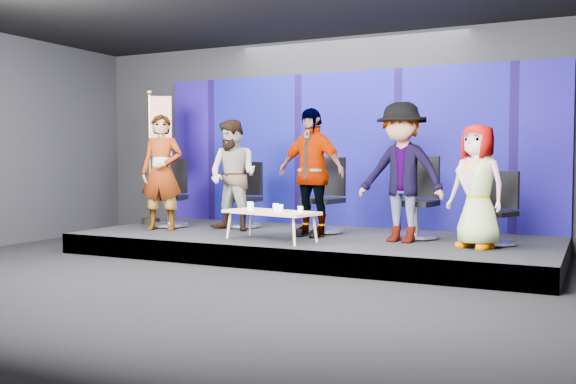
# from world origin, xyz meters

# --- Properties ---
(ground) EXTENTS (10.00, 10.00, 0.00)m
(ground) POSITION_xyz_m (0.00, 0.00, 0.00)
(ground) COLOR black
(ground) RESTS_ON ground
(room_walls) EXTENTS (10.02, 8.02, 3.51)m
(room_walls) POSITION_xyz_m (0.00, 0.00, 2.43)
(room_walls) COLOR black
(room_walls) RESTS_ON ground
(riser) EXTENTS (7.00, 3.00, 0.30)m
(riser) POSITION_xyz_m (0.00, 2.50, 0.15)
(riser) COLOR black
(riser) RESTS_ON ground
(backdrop) EXTENTS (7.00, 0.08, 2.60)m
(backdrop) POSITION_xyz_m (0.00, 3.95, 1.60)
(backdrop) COLOR #16085E
(backdrop) RESTS_ON riser
(chair_a) EXTENTS (0.82, 0.82, 1.14)m
(chair_a) POSITION_xyz_m (-2.61, 2.53, 0.67)
(chair_a) COLOR silver
(chair_a) RESTS_ON riser
(panelist_a) EXTENTS (0.78, 0.64, 1.84)m
(panelist_a) POSITION_xyz_m (-2.42, 2.06, 1.22)
(panelist_a) COLOR black
(panelist_a) RESTS_ON riser
(chair_b) EXTENTS (0.67, 0.67, 1.09)m
(chair_b) POSITION_xyz_m (-1.44, 2.99, 0.66)
(chair_b) COLOR silver
(chair_b) RESTS_ON riser
(panelist_b) EXTENTS (0.92, 0.75, 1.76)m
(panelist_b) POSITION_xyz_m (-1.36, 2.49, 1.18)
(panelist_b) COLOR black
(panelist_b) RESTS_ON riser
(chair_c) EXTENTS (0.75, 0.75, 1.16)m
(chair_c) POSITION_xyz_m (0.06, 2.85, 0.68)
(chair_c) COLOR silver
(chair_c) RESTS_ON riser
(panelist_c) EXTENTS (1.16, 0.63, 1.88)m
(panelist_c) POSITION_xyz_m (0.05, 2.34, 1.24)
(panelist_c) COLOR black
(panelist_c) RESTS_ON riser
(chair_d) EXTENTS (0.75, 0.75, 1.18)m
(chair_d) POSITION_xyz_m (1.52, 2.79, 0.69)
(chair_d) COLOR silver
(chair_d) RESTS_ON riser
(panelist_d) EXTENTS (1.32, 0.88, 1.91)m
(panelist_d) POSITION_xyz_m (1.42, 2.28, 1.25)
(panelist_d) COLOR black
(panelist_d) RESTS_ON riser
(chair_e) EXTENTS (0.72, 0.72, 0.97)m
(chair_e) POSITION_xyz_m (2.65, 2.58, 0.62)
(chair_e) COLOR silver
(chair_e) RESTS_ON riser
(panelist_e) EXTENTS (0.91, 0.76, 1.58)m
(panelist_e) POSITION_xyz_m (2.46, 2.11, 1.09)
(panelist_e) COLOR black
(panelist_e) RESTS_ON riser
(coffee_table) EXTENTS (1.46, 0.88, 0.42)m
(coffee_table) POSITION_xyz_m (-0.25, 1.64, 0.68)
(coffee_table) COLOR tan
(coffee_table) RESTS_ON riser
(mug_a) EXTENTS (0.08, 0.08, 0.10)m
(mug_a) POSITION_xyz_m (-0.69, 1.85, 0.77)
(mug_a) COLOR white
(mug_a) RESTS_ON coffee_table
(mug_b) EXTENTS (0.09, 0.09, 0.11)m
(mug_b) POSITION_xyz_m (-0.54, 1.58, 0.77)
(mug_b) COLOR white
(mug_b) RESTS_ON coffee_table
(mug_c) EXTENTS (0.08, 0.08, 0.10)m
(mug_c) POSITION_xyz_m (-0.19, 1.68, 0.77)
(mug_c) COLOR white
(mug_c) RESTS_ON coffee_table
(mug_d) EXTENTS (0.08, 0.08, 0.10)m
(mug_d) POSITION_xyz_m (-0.04, 1.52, 0.77)
(mug_d) COLOR white
(mug_d) RESTS_ON coffee_table
(mug_e) EXTENTS (0.07, 0.07, 0.09)m
(mug_e) POSITION_xyz_m (0.25, 1.54, 0.76)
(mug_e) COLOR white
(mug_e) RESTS_ON coffee_table
(flag_stand) EXTENTS (0.51, 0.36, 2.35)m
(flag_stand) POSITION_xyz_m (-3.09, 2.81, 1.54)
(flag_stand) COLOR black
(flag_stand) RESTS_ON riser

